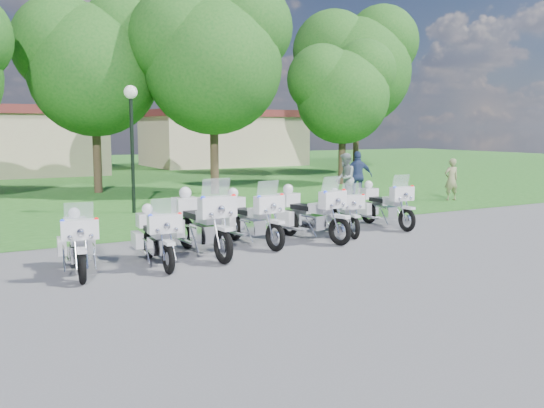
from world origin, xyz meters
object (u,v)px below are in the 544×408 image
motorcycle_1 (156,236)px  motorcycle_5 (343,212)px  motorcycle_4 (309,213)px  bystander_c (358,176)px  motorcycle_2 (201,222)px  bystander_a (451,180)px  motorcycle_6 (384,204)px  motorcycle_3 (250,217)px  lamp_post (131,117)px  motorcycle_0 (78,242)px  bystander_b (345,179)px

motorcycle_1 → motorcycle_5: size_ratio=1.05×
motorcycle_4 → bystander_c: 8.43m
motorcycle_2 → motorcycle_4: (3.10, 0.35, -0.05)m
motorcycle_4 → bystander_a: (9.33, 4.29, 0.12)m
motorcycle_1 → motorcycle_4: motorcycle_4 is taller
motorcycle_6 → bystander_c: bystander_c is taller
motorcycle_6 → motorcycle_2: bearing=9.1°
motorcycle_4 → bystander_a: motorcycle_4 is taller
motorcycle_2 → motorcycle_6: size_ratio=1.15×
motorcycle_3 → lamp_post: 7.27m
motorcycle_2 → motorcycle_6: (6.08, 1.01, -0.09)m
motorcycle_0 → bystander_a: 16.02m
motorcycle_2 → motorcycle_4: size_ratio=1.09×
motorcycle_0 → motorcycle_1: (1.57, -0.03, -0.01)m
bystander_b → bystander_c: bystander_c is taller
bystander_a → bystander_b: bearing=-4.3°
motorcycle_0 → motorcycle_4: size_ratio=0.90×
motorcycle_6 → motorcycle_3: bearing=6.0°
motorcycle_6 → bystander_a: bearing=-150.6°
motorcycle_6 → bystander_a: bystander_a is taller
bystander_a → bystander_c: bearing=-15.0°
bystander_c → motorcycle_2: bearing=57.6°
motorcycle_3 → lamp_post: size_ratio=0.57×
motorcycle_5 → bystander_a: size_ratio=1.26×
motorcycle_5 → motorcycle_2: bearing=24.6°
motorcycle_5 → lamp_post: size_ratio=0.49×
motorcycle_3 → motorcycle_4: bearing=167.2°
motorcycle_2 → motorcycle_1: bearing=19.6°
motorcycle_4 → motorcycle_3: bearing=-18.4°
motorcycle_4 → motorcycle_2: bearing=-6.7°
motorcycle_6 → motorcycle_0: bearing=9.0°
bystander_a → motorcycle_5: bearing=37.1°
motorcycle_4 → motorcycle_5: 1.33m
motorcycle_5 → motorcycle_6: bearing=-153.3°
motorcycle_0 → motorcycle_5: bearing=-163.4°
bystander_c → motorcycle_4: bearing=67.6°
motorcycle_1 → bystander_a: bearing=-155.7°
motorcycle_1 → lamp_post: bearing=-99.5°
motorcycle_2 → bystander_a: bearing=-161.8°
motorcycle_4 → bystander_b: (5.08, 5.44, 0.25)m
motorcycle_3 → motorcycle_4: 1.61m
motorcycle_1 → lamp_post: lamp_post is taller
lamp_post → motorcycle_5: bearing=-60.3°
motorcycle_1 → bystander_a: size_ratio=1.33×
motorcycle_0 → motorcycle_3: 4.37m
motorcycle_2 → bystander_c: bystander_c is taller
motorcycle_1 → bystander_c: bystander_c is taller
bystander_b → lamp_post: bearing=-62.3°
motorcycle_2 → bystander_c: bearing=-147.9°
bystander_c → motorcycle_3: bearing=60.3°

